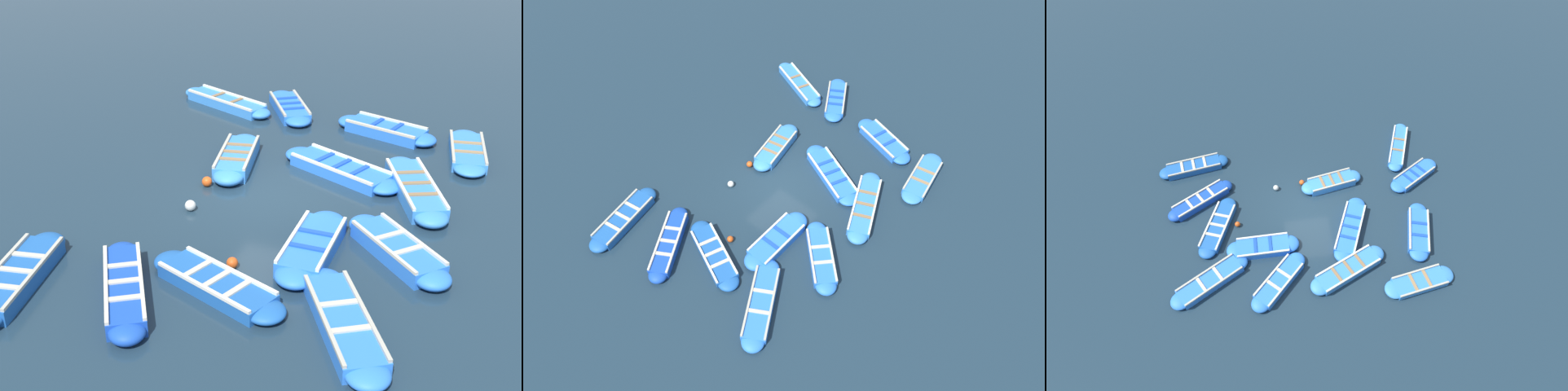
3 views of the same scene
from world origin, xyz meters
TOP-DOWN VIEW (x-y plane):
  - ground_plane at (0.00, 0.00)m, footprint 120.00×120.00m
  - boat_broadside at (-0.41, 4.55)m, footprint 3.65×2.06m
  - boat_bow_out at (3.71, -5.60)m, footprint 3.81×2.06m
  - boat_far_corner at (1.31, 5.41)m, footprint 2.56×3.47m
  - boat_tucked at (1.59, -1.40)m, footprint 1.48×3.39m
  - boat_drifting at (-1.95, -5.06)m, footprint 3.45×1.76m
  - boat_stern_in at (-3.26, 4.89)m, footprint 2.72×3.71m
  - boat_inner_gap at (-3.70, 1.87)m, footprint 3.03×2.91m
  - boat_outer_right at (-1.37, -1.82)m, footprint 3.89×2.35m
  - boat_near_quay at (1.52, -5.88)m, footprint 2.43×3.19m
  - boat_alongside at (-4.53, -4.31)m, footprint 1.44×3.39m
  - boat_centre at (-1.85, 2.45)m, footprint 1.03×3.41m
  - boat_end_of_row at (-3.54, -1.29)m, footprint 2.42×3.91m
  - boat_outer_left at (3.67, 5.84)m, footprint 1.50×3.80m
  - buoy_orange_near at (1.66, 1.54)m, footprint 0.28×0.28m
  - buoy_yellow_far at (1.83, 0.15)m, footprint 0.28×0.28m
  - buoy_white_drifting at (-0.37, 3.61)m, footprint 0.26×0.26m

SIDE VIEW (x-z plane):
  - ground_plane at x=0.00m, z-range 0.00..0.00m
  - buoy_white_drifting at x=-0.37m, z-range 0.00..0.26m
  - buoy_yellow_far at x=1.83m, z-range 0.00..0.28m
  - buoy_orange_near at x=1.66m, z-range 0.00..0.28m
  - boat_alongside at x=-4.53m, z-range -0.03..0.33m
  - boat_broadside at x=-0.41m, z-range -0.03..0.35m
  - boat_near_quay at x=1.52m, z-range -0.03..0.35m
  - boat_outer_right at x=-1.37m, z-range -0.03..0.35m
  - boat_bow_out at x=3.71m, z-range -0.03..0.35m
  - boat_drifting at x=-1.95m, z-range -0.03..0.37m
  - boat_stern_in at x=-3.26m, z-range -0.03..0.38m
  - boat_outer_left at x=3.67m, z-range -0.03..0.39m
  - boat_end_of_row at x=-3.54m, z-range -0.03..0.40m
  - boat_inner_gap at x=-3.70m, z-range -0.03..0.41m
  - boat_centre at x=-1.85m, z-range -0.03..0.41m
  - boat_far_corner at x=1.31m, z-range -0.03..0.42m
  - boat_tucked at x=1.59m, z-range -0.03..0.43m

